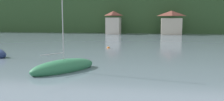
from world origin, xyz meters
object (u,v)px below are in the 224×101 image
shore_building_westcentral (171,23)px  mooring_buoy_near (108,48)px  sailboat_mid_5 (64,67)px  shore_building_west (113,23)px

shore_building_westcentral → mooring_buoy_near: bearing=-108.4°
mooring_buoy_near → shore_building_westcentral: bearing=71.6°
mooring_buoy_near → sailboat_mid_5: bearing=-92.2°
shore_building_west → mooring_buoy_near: shore_building_west is taller
shore_building_westcentral → sailboat_mid_5: sailboat_mid_5 is taller
shore_building_west → shore_building_westcentral: shore_building_west is taller
sailboat_mid_5 → mooring_buoy_near: bearing=32.3°
sailboat_mid_5 → mooring_buoy_near: (0.76, 19.42, -0.38)m
shore_building_west → mooring_buoy_near: 43.35m
sailboat_mid_5 → shore_building_westcentral: bearing=21.0°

